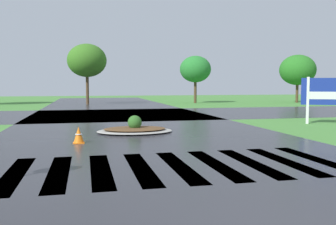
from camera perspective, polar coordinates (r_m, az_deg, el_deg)
The scene contains 7 objects.
asphalt_roadway at distance 13.92m, azimuth -3.89°, elevation -3.49°, with size 10.91×80.00×0.01m, color #2B2B30.
asphalt_cross_road at distance 23.69m, azimuth -7.58°, elevation -0.28°, with size 90.00×9.82×0.01m, color #2B2B30.
crosswalk_stripes at distance 8.67m, azimuth 1.71°, elevation -8.28°, with size 7.65×3.46×0.01m.
estate_billboard at distance 19.20m, azimuth 24.13°, elevation 2.70°, with size 2.55×1.39×2.27m.
median_island at distance 14.71m, azimuth -5.17°, elevation -2.58°, with size 3.01×2.18×0.68m.
traffic_cone at distance 12.27m, azimuth -13.67°, elevation -3.47°, with size 0.36×0.36×0.54m.
background_treeline at distance 37.05m, azimuth -21.05°, elevation 7.24°, with size 47.55×6.59×6.43m.
Camera 1 is at (-2.12, -3.62, 1.90)m, focal length 39.35 mm.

